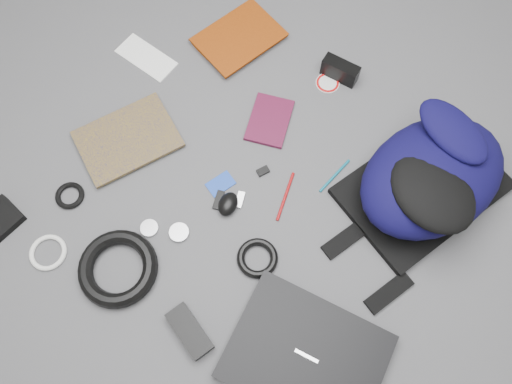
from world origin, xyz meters
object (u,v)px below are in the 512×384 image
Objects in this scene: mouse at (228,204)px; backpack at (432,176)px; power_brick at (190,331)px; laptop at (306,356)px; dvd_case at (269,120)px; compact_camera at (340,70)px; comic_book at (114,113)px; pouch at (1,218)px; textbook_red at (220,19)px.

backpack is at bearing 27.22° from mouse.
laptop is at bearing 41.64° from power_brick.
dvd_case is at bearing 123.76° from laptop.
compact_camera is at bearing 107.57° from laptop.
comic_book is 2.45× the size of compact_camera.
compact_camera is 1.58× the size of mouse.
mouse reaches higher than dvd_case.
laptop is 5.17× the size of mouse.
mouse is 0.74× the size of pouch.
mouse is 0.53× the size of power_brick.
mouse reaches higher than power_brick.
comic_book is at bearing 162.01° from mouse.
power_brick is at bearing 8.89° from pouch.
backpack is 0.44m from compact_camera.
power_brick reaches higher than textbook_red.
mouse is (0.45, -0.01, 0.01)m from comic_book.
backpack reaches higher than compact_camera.
power_brick is (0.56, -0.80, 0.00)m from textbook_red.
compact_camera is (-0.41, 0.73, 0.01)m from laptop.
compact_camera is 1.07m from pouch.
laptop is 1.06m from textbook_red.
compact_camera reaches higher than textbook_red.
pouch is (-0.87, -0.23, -0.01)m from laptop.
dvd_case is (-0.48, 0.47, -0.01)m from laptop.
compact_camera reaches higher than dvd_case.
power_brick is at bearing -165.04° from laptop.
dvd_case is at bearing 60.87° from pouch.
comic_book is at bearing 88.39° from pouch.
pouch is (-0.60, -0.09, -0.00)m from power_brick.
textbook_red is 0.98m from power_brick.
laptop is 2.29× the size of dvd_case.
mouse is (0.42, -0.48, 0.00)m from textbook_red.
power_brick is at bearing -42.53° from textbook_red.
textbook_red is 0.89m from pouch.
pouch is (-0.01, -0.43, 0.00)m from comic_book.
laptop reaches higher than comic_book.
mouse is (0.07, -0.28, 0.01)m from dvd_case.
backpack is 1.70× the size of comic_book.
power_brick is 0.61m from pouch.
backpack is at bearing -30.38° from compact_camera.
textbook_red reaches higher than dvd_case.
dvd_case is 1.43× the size of compact_camera.
backpack reaches higher than pouch.
textbook_red is (-0.83, 0.67, -0.00)m from laptop.
laptop is 0.90m from pouch.
comic_book is at bearing -141.01° from backpack.
backpack is 1.17m from pouch.
comic_book is (-0.85, -0.36, -0.09)m from backpack.
pouch is at bearing -154.30° from mouse.
backpack is at bearing 84.94° from power_brick.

